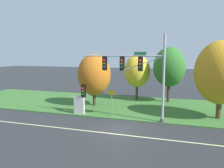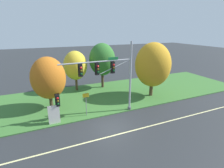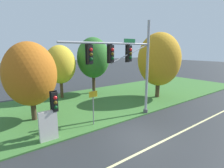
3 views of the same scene
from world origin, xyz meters
TOP-DOWN VIEW (x-y plane):
  - ground_plane at (0.00, 0.00)m, footprint 160.00×160.00m
  - lane_stripe at (0.00, -1.20)m, footprint 36.00×0.16m
  - grass_verge at (0.00, 8.25)m, footprint 48.00×11.50m
  - traffic_signal_mast at (1.13, 2.75)m, footprint 7.87×0.49m
  - pedestrian_signal_near_kerb at (-4.49, 3.06)m, footprint 0.46×0.55m
  - route_sign_post at (-1.56, 3.35)m, footprint 0.68×0.08m
  - tree_nearest_road at (-4.89, 7.04)m, footprint 3.93×3.93m
  - tree_left_of_mast at (-0.67, 11.99)m, footprint 3.46×3.46m
  - tree_behind_signpost at (3.51, 11.73)m, footprint 4.03×4.03m
  - tree_mid_verge at (8.49, 5.53)m, footprint 4.82×4.82m
  - info_kiosk at (-4.97, 3.02)m, footprint 1.10×0.24m

SIDE VIEW (x-z plane):
  - ground_plane at x=0.00m, z-range 0.00..0.00m
  - lane_stripe at x=0.00m, z-range 0.00..0.01m
  - grass_verge at x=0.00m, z-range 0.00..0.10m
  - info_kiosk at x=-4.97m, z-range 0.09..1.99m
  - route_sign_post at x=-1.56m, z-range 0.46..3.09m
  - pedestrian_signal_near_kerb at x=-4.49m, z-range 0.78..3.83m
  - tree_nearest_road at x=-4.89m, z-range 0.70..6.83m
  - tree_left_of_mast at x=-0.67m, z-range 0.93..6.95m
  - tree_mid_verge at x=8.49m, z-range 0.79..8.21m
  - tree_behind_signpost at x=3.51m, z-range 1.07..8.08m
  - traffic_signal_mast at x=1.13m, z-range 0.86..8.71m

